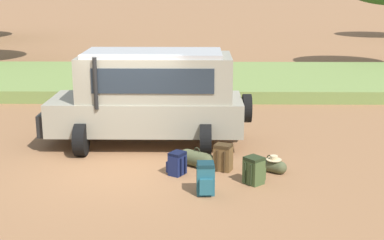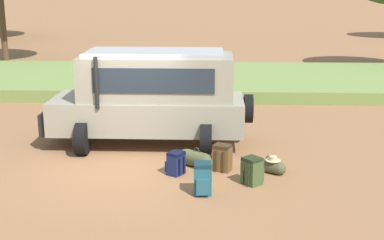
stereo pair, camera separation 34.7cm
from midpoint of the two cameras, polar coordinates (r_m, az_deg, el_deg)
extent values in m
plane|color=#936642|center=(12.34, -7.93, -5.18)|extent=(320.00, 320.00, 0.00)
cube|color=olive|center=(21.96, -4.15, 4.31)|extent=(120.00, 7.00, 0.44)
cube|color=gray|center=(13.89, -5.58, 0.69)|extent=(4.91, 1.91, 0.84)
cube|color=gray|center=(13.66, -4.63, 4.64)|extent=(3.83, 1.80, 1.10)
cube|color=#232D38|center=(13.90, -10.91, 4.38)|extent=(0.06, 1.56, 0.77)
cube|color=#232D38|center=(12.77, -5.01, 4.15)|extent=(2.94, 0.05, 0.60)
cube|color=#232D38|center=(14.54, -4.31, 5.45)|extent=(2.94, 0.05, 0.60)
cube|color=#B7B7B7|center=(13.58, -4.90, 7.13)|extent=(3.44, 1.72, 0.10)
cube|color=black|center=(14.45, -15.74, 0.05)|extent=(0.16, 1.62, 0.56)
cylinder|color=black|center=(12.92, -11.03, 3.83)|extent=(0.10, 0.10, 1.25)
cylinder|color=black|center=(13.34, -12.49, -2.06)|extent=(0.28, 0.80, 0.80)
cylinder|color=black|center=(15.16, -10.85, 0.05)|extent=(0.28, 0.80, 0.80)
cylinder|color=black|center=(12.98, 0.68, -2.17)|extent=(0.28, 0.80, 0.80)
cylinder|color=black|center=(14.85, 0.70, 0.01)|extent=(0.28, 0.80, 0.80)
cylinder|color=black|center=(13.81, 5.15, 1.26)|extent=(0.22, 0.74, 0.74)
cube|color=#235B6B|center=(10.75, 0.52, -6.40)|extent=(0.37, 0.33, 0.59)
cube|color=#235B6B|center=(10.60, 0.57, -7.16)|extent=(0.27, 0.09, 0.33)
cube|color=#13323A|center=(10.64, 0.53, -4.76)|extent=(0.35, 0.35, 0.07)
cylinder|color=#13323A|center=(10.92, 0.90, -6.05)|extent=(0.04, 0.04, 0.50)
cylinder|color=#13323A|center=(10.92, 0.06, -6.07)|extent=(0.04, 0.04, 0.50)
cube|color=navy|center=(11.82, -2.42, -4.79)|extent=(0.42, 0.45, 0.45)
cube|color=navy|center=(11.93, -3.10, -4.90)|extent=(0.21, 0.27, 0.25)
cube|color=black|center=(11.73, -2.43, -3.61)|extent=(0.42, 0.44, 0.07)
cylinder|color=black|center=(11.67, -2.03, -5.05)|extent=(0.04, 0.04, 0.38)
cylinder|color=black|center=(11.80, -1.57, -4.82)|extent=(0.04, 0.04, 0.38)
cube|color=#42562D|center=(11.34, 5.72, -5.52)|extent=(0.48, 0.48, 0.52)
cube|color=#42562D|center=(11.50, 6.39, -5.60)|extent=(0.24, 0.26, 0.29)
cube|color=#242F19|center=(11.24, 5.76, -4.13)|extent=(0.48, 0.48, 0.07)
cylinder|color=#242F19|center=(11.28, 4.80, -5.62)|extent=(0.04, 0.04, 0.44)
cylinder|color=#242F19|center=(11.17, 5.40, -5.84)|extent=(0.04, 0.04, 0.44)
cube|color=brown|center=(12.05, 2.51, -4.15)|extent=(0.46, 0.41, 0.55)
cube|color=brown|center=(12.24, 2.82, -4.21)|extent=(0.30, 0.19, 0.30)
cube|color=#3A2A16|center=(11.96, 2.53, -2.78)|extent=(0.45, 0.42, 0.07)
cylinder|color=#3A2A16|center=(11.94, 1.84, -4.33)|extent=(0.04, 0.04, 0.47)
cylinder|color=#3A2A16|center=(11.88, 2.62, -4.44)|extent=(0.04, 0.04, 0.47)
cylinder|color=#4C5133|center=(12.12, 7.46, -4.82)|extent=(0.61, 0.54, 0.29)
sphere|color=#4C5133|center=(12.01, 8.61, -5.05)|extent=(0.28, 0.28, 0.28)
sphere|color=#4C5133|center=(12.24, 6.34, -4.58)|extent=(0.28, 0.28, 0.28)
torus|color=#2D301E|center=(12.07, 7.49, -4.09)|extent=(0.15, 0.11, 0.16)
cylinder|color=beige|center=(12.03, 7.91, -4.21)|extent=(0.34, 0.34, 0.02)
cylinder|color=beige|center=(12.01, 7.92, -3.99)|extent=(0.17, 0.17, 0.09)
cylinder|color=#4C5133|center=(12.31, -0.28, -4.19)|extent=(0.70, 0.66, 0.36)
sphere|color=#4C5133|center=(12.49, -1.38, -3.91)|extent=(0.36, 0.36, 0.36)
sphere|color=#4C5133|center=(12.13, 0.86, -4.48)|extent=(0.36, 0.36, 0.36)
torus|color=#2D301E|center=(12.24, -0.28, -3.30)|extent=(0.15, 0.12, 0.16)
camera|label=1|loc=(0.17, -90.80, -0.21)|focal=50.00mm
camera|label=2|loc=(0.17, 89.20, 0.21)|focal=50.00mm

